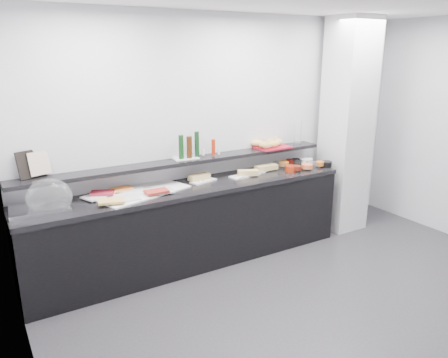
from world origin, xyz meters
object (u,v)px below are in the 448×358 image
condiment_tray (186,158)px  bread_tray (272,147)px  carafe (298,133)px  framed_print (31,164)px  sandwich_plate_mid (243,176)px  cloche_base (40,209)px

condiment_tray → bread_tray: bread_tray is taller
condiment_tray → bread_tray: size_ratio=0.66×
carafe → framed_print: bearing=178.3°
condiment_tray → sandwich_plate_mid: bearing=-12.4°
cloche_base → condiment_tray: (1.56, 0.20, 0.24)m
sandwich_plate_mid → framed_print: framed_print is taller
framed_print → sandwich_plate_mid: bearing=-26.8°
condiment_tray → carafe: size_ratio=0.90×
sandwich_plate_mid → condiment_tray: size_ratio=1.21×
cloche_base → sandwich_plate_mid: bearing=4.8°
condiment_tray → bread_tray: 1.15m
framed_print → carafe: size_ratio=0.87×
cloche_base → carafe: 3.14m
sandwich_plate_mid → framed_print: size_ratio=1.26×
bread_tray → carafe: 0.43m
cloche_base → bread_tray: size_ratio=1.25×
framed_print → bread_tray: 2.71m
condiment_tray → carafe: (1.55, -0.03, 0.14)m
condiment_tray → framed_print: bearing=-177.5°
cloche_base → sandwich_plate_mid: cloche_base is taller
framed_print → bread_tray: (2.71, -0.11, -0.12)m
framed_print → condiment_tray: framed_print is taller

